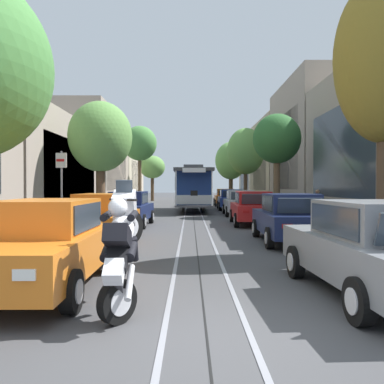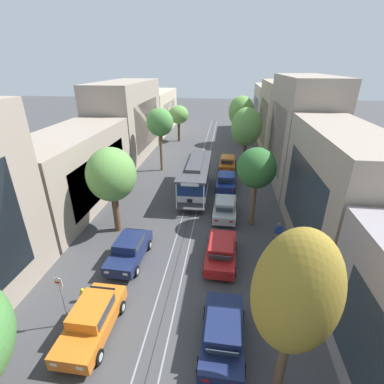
{
  "view_description": "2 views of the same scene",
  "coord_description": "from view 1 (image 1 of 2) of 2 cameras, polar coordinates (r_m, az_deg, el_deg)",
  "views": [
    {
      "loc": [
        -0.2,
        -4.71,
        1.82
      ],
      "look_at": [
        -0.04,
        27.08,
        1.35
      ],
      "focal_mm": 36.49,
      "sensor_mm": 36.0,
      "label": 1
    },
    {
      "loc": [
        2.71,
        -0.84,
        11.59
      ],
      "look_at": [
        0.0,
        21.22,
        1.32
      ],
      "focal_mm": 26.2,
      "sensor_mm": 36.0,
      "label": 2
    }
  ],
  "objects": [
    {
      "name": "fire_hydrant",
      "position": [
        14.93,
        -16.61,
        -4.57
      ],
      "size": [
        0.4,
        0.22,
        0.84
      ],
      "color": "gold",
      "rests_on": "ground"
    },
    {
      "name": "ground_plane",
      "position": [
        28.88,
        0.11,
        -2.77
      ],
      "size": [
        160.0,
        160.0,
        0.0
      ],
      "primitive_type": "plane",
      "color": "#424244"
    },
    {
      "name": "parked_car_orange_near_left",
      "position": [
        7.45,
        -20.69,
        -7.11
      ],
      "size": [
        2.01,
        4.37,
        1.58
      ],
      "color": "orange",
      "rests_on": "ground"
    },
    {
      "name": "street_tree_kerb_left_mid",
      "position": [
        34.99,
        -7.65,
        6.96
      ],
      "size": [
        3.01,
        2.48,
        7.15
      ],
      "color": "brown",
      "rests_on": "ground"
    },
    {
      "name": "motorcycle_with_rider",
      "position": [
        5.61,
        -10.3,
        -7.57
      ],
      "size": [
        0.48,
        1.8,
        1.92
      ],
      "color": "black",
      "rests_on": "ground"
    },
    {
      "name": "building_facade_left",
      "position": [
        33.77,
        -17.62,
        4.91
      ],
      "size": [
        5.54,
        59.97,
        10.06
      ],
      "color": "gray",
      "rests_on": "ground"
    },
    {
      "name": "street_sign_post",
      "position": [
        13.42,
        -18.54,
        0.84
      ],
      "size": [
        0.36,
        0.08,
        2.97
      ],
      "color": "slate",
      "rests_on": "ground"
    },
    {
      "name": "street_tree_kerb_right_near",
      "position": [
        12.27,
        26.23,
        16.8
      ],
      "size": [
        2.68,
        2.14,
        7.55
      ],
      "color": "brown",
      "rests_on": "ground"
    },
    {
      "name": "trolley_track_rails",
      "position": [
        32.9,
        0.06,
        -2.32
      ],
      "size": [
        1.14,
        68.27,
        0.01
      ],
      "color": "gray",
      "rests_on": "ground"
    },
    {
      "name": "parked_car_orange_second_left",
      "position": [
        12.86,
        -12.95,
        -3.74
      ],
      "size": [
        2.05,
        4.38,
        1.58
      ],
      "color": "orange",
      "rests_on": "ground"
    },
    {
      "name": "cable_car_trolley",
      "position": [
        28.85,
        0.11,
        0.53
      ],
      "size": [
        2.65,
        9.15,
        3.28
      ],
      "color": "navy",
      "rests_on": "ground"
    },
    {
      "name": "parked_car_navy_second_right",
      "position": [
        13.0,
        14.07,
        -3.69
      ],
      "size": [
        2.06,
        4.39,
        1.58
      ],
      "color": "#19234C",
      "rests_on": "ground"
    },
    {
      "name": "building_facade_right",
      "position": [
        37.84,
        15.56,
        4.69
      ],
      "size": [
        5.97,
        59.97,
        10.56
      ],
      "color": "gray",
      "rests_on": "ground"
    },
    {
      "name": "parked_car_orange_sixth_right",
      "position": [
        35.99,
        4.85,
        -0.78
      ],
      "size": [
        2.08,
        4.4,
        1.58
      ],
      "color": "orange",
      "rests_on": "ground"
    },
    {
      "name": "street_tree_kerb_right_fourth",
      "position": [
        47.97,
        5.7,
        4.53
      ],
      "size": [
        3.82,
        3.96,
        7.24
      ],
      "color": "#4C3826",
      "rests_on": "ground"
    },
    {
      "name": "parked_car_red_mid_right",
      "position": [
        18.72,
        8.87,
        -2.3
      ],
      "size": [
        2.1,
        4.4,
        1.58
      ],
      "color": "red",
      "rests_on": "ground"
    },
    {
      "name": "parked_car_blue_fifth_right",
      "position": [
        30.29,
        5.64,
        -1.09
      ],
      "size": [
        2.09,
        4.4,
        1.58
      ],
      "color": "#233D93",
      "rests_on": "ground"
    },
    {
      "name": "street_tree_kerb_right_second",
      "position": [
        24.15,
        12.29,
        7.47
      ],
      "size": [
        2.86,
        2.95,
        6.17
      ],
      "color": "brown",
      "rests_on": "ground"
    },
    {
      "name": "street_tree_kerb_right_mid",
      "position": [
        36.52,
        7.84,
        5.87
      ],
      "size": [
        3.45,
        3.03,
        7.2
      ],
      "color": "#4C3826",
      "rests_on": "ground"
    },
    {
      "name": "parked_car_silver_fourth_right",
      "position": [
        24.57,
        7.0,
        -1.54
      ],
      "size": [
        2.06,
        4.39,
        1.58
      ],
      "color": "#B7B7BC",
      "rests_on": "ground"
    },
    {
      "name": "parked_car_navy_mid_left",
      "position": [
        18.16,
        -9.27,
        -2.39
      ],
      "size": [
        2.09,
        4.4,
        1.58
      ],
      "color": "#19234C",
      "rests_on": "ground"
    },
    {
      "name": "parked_car_grey_near_right",
      "position": [
        7.15,
        25.1,
        -7.47
      ],
      "size": [
        2.13,
        4.41,
        1.58
      ],
      "color": "slate",
      "rests_on": "ground"
    },
    {
      "name": "pedestrian_on_left_pavement",
      "position": [
        22.07,
        17.86,
        -1.51
      ],
      "size": [
        0.55,
        0.31,
        1.65
      ],
      "color": "slate",
      "rests_on": "ground"
    },
    {
      "name": "street_tree_kerb_left_fourth",
      "position": [
        48.58,
        -5.82,
        3.59
      ],
      "size": [
        3.13,
        3.13,
        5.6
      ],
      "color": "#4C3826",
      "rests_on": "ground"
    },
    {
      "name": "street_tree_kerb_left_second",
      "position": [
        21.97,
        -13.25,
        7.76
      ],
      "size": [
        3.44,
        3.56,
        6.43
      ],
      "color": "brown",
      "rests_on": "ground"
    }
  ]
}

